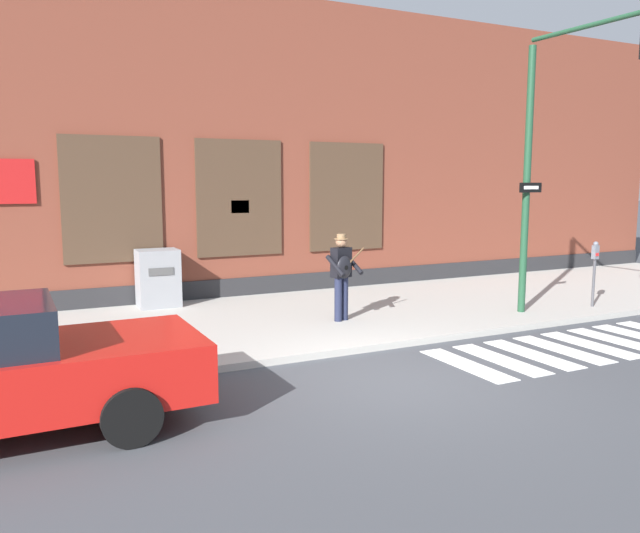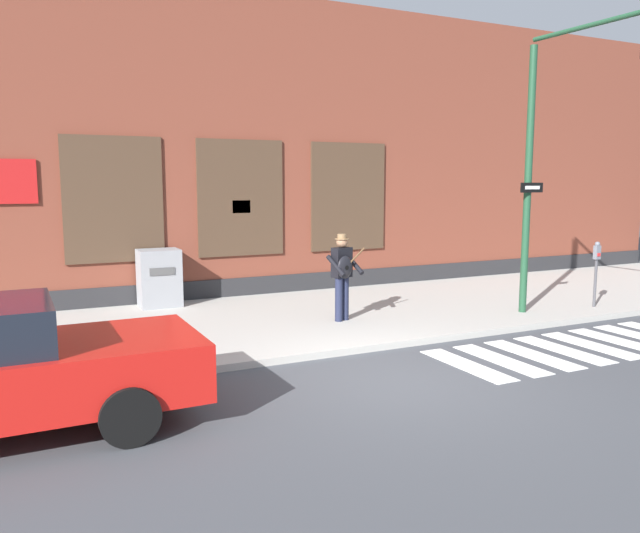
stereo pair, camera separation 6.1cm
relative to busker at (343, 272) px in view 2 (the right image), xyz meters
name	(u,v)px [view 2 (the right image)]	position (x,y,z in m)	size (l,w,h in m)	color
ground_plane	(394,380)	(-0.89, -3.29, -1.09)	(160.00, 160.00, 0.00)	#424449
sidewalk	(285,320)	(-0.89, 0.81, -1.03)	(28.00, 5.36, 0.12)	#ADAAA3
building_backdrop	(215,153)	(-0.89, 5.48, 2.50)	(28.00, 4.06, 7.19)	brown
crosswalk	(577,347)	(2.90, -3.17, -1.09)	(5.20, 1.90, 0.01)	silver
busker	(343,272)	(0.00, 0.00, 0.00)	(0.77, 0.63, 1.71)	#1E233D
traffic_light	(573,122)	(3.85, -1.94, 2.86)	(0.60, 2.93, 5.61)	#1E472D
parking_meter	(596,264)	(5.61, -1.17, -0.03)	(0.13, 0.11, 1.44)	#47474C
utility_box	(159,278)	(-2.94, 3.04, -0.35)	(0.88, 0.69, 1.26)	gray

